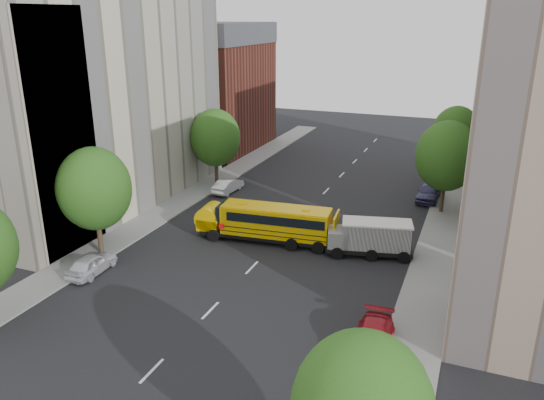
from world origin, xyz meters
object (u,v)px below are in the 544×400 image
Objects in this scene: parked_car_1 at (228,186)px; parked_car_4 at (429,192)px; street_tree_1 at (94,189)px; street_tree_5 at (456,133)px; school_bus at (266,221)px; parked_car_5 at (437,171)px; street_tree_2 at (215,138)px; parked_car_3 at (372,340)px; parked_car_0 at (92,264)px; street_tree_4 at (447,156)px; safari_truck at (370,237)px.

parked_car_4 reaches higher than parked_car_1.
street_tree_1 reaches higher than parked_car_4.
street_tree_5 reaches higher than parked_car_4.
school_bus is 2.55× the size of parked_car_5.
street_tree_2 reaches higher than parked_car_3.
parked_car_0 reaches higher than parked_car_1.
school_bus reaches higher than parked_car_3.
parked_car_4 is at bearing 87.28° from parked_car_3.
school_bus is 17.78m from parked_car_4.
parked_car_5 is (-1.40, -0.91, -4.03)m from street_tree_5.
parked_car_0 is (-20.59, -20.70, -4.39)m from street_tree_4.
street_tree_5 is 34.73m from parked_car_3.
street_tree_2 is 5.07m from parked_car_1.
safari_truck is 11.79m from parked_car_3.
street_tree_4 is (22.00, 0.00, 0.25)m from street_tree_2.
street_tree_4 is 20.37m from parked_car_1.
street_tree_1 reaches higher than parked_car_1.
street_tree_2 is 0.74× the size of school_bus.
parked_car_5 is (20.60, 11.09, -4.16)m from street_tree_2.
street_tree_2 is 1.89× the size of parked_car_5.
parked_car_4 is at bearing 115.16° from street_tree_4.
street_tree_2 is 15.57m from school_bus.
street_tree_4 is 16.79m from school_bus.
street_tree_4 is at bearing -62.49° from parked_car_4.
street_tree_1 is 19.66m from safari_truck.
street_tree_2 is 21.20m from parked_car_4.
school_bus is 15.28m from parked_car_3.
street_tree_2 is at bearing 135.34° from safari_truck.
street_tree_2 is 1.21× the size of safari_truck.
street_tree_4 is 22.94m from parked_car_3.
parked_car_1 is 0.86× the size of parked_car_4.
safari_truck is 19.25m from parked_car_0.
street_tree_2 reaches higher than parked_car_1.
parked_car_4 is 8.11m from parked_car_5.
parked_car_4 is at bearing -98.82° from street_tree_5.
parked_car_3 is 25.45m from parked_car_4.
street_tree_4 reaches higher than school_bus.
street_tree_2 reaches higher than safari_truck.
parked_car_4 reaches higher than parked_car_3.
parked_car_4 is at bearing 48.11° from school_bus.
parked_car_5 is at bearing -146.97° from street_tree_5.
street_tree_4 is 2.00× the size of parked_car_1.
parked_car_4 is (10.46, 14.35, -0.81)m from school_bus.
parked_car_1 is at bearing 82.23° from street_tree_1.
school_bus reaches higher than safari_truck.
street_tree_1 is at bearing -90.00° from street_tree_2.
parked_car_1 is (-19.80, -13.87, -4.04)m from street_tree_5.
parked_car_5 is at bearing -123.38° from parked_car_0.
street_tree_2 is 1.92× the size of parked_car_0.
street_tree_5 is at bearing 28.61° from street_tree_2.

